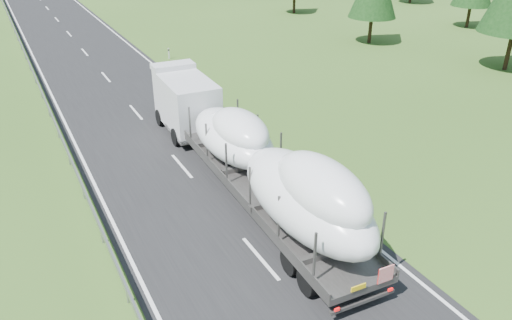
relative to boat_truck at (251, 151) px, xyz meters
name	(u,v)px	position (x,y,z in m)	size (l,w,h in m)	color
ground	(260,259)	(-1.97, -4.64, -2.33)	(400.00, 400.00, 0.00)	#31521B
boat_truck	(251,151)	(0.00, 0.00, 0.00)	(3.46, 20.47, 4.46)	silver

